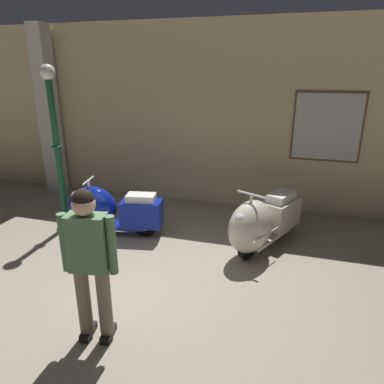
# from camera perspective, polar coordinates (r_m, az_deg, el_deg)

# --- Properties ---
(ground_plane) EXTENTS (60.00, 60.00, 0.00)m
(ground_plane) POSITION_cam_1_polar(r_m,az_deg,el_deg) (4.98, -9.19, -15.50)
(ground_plane) COLOR gray
(showroom_back_wall) EXTENTS (18.00, 0.63, 3.76)m
(showroom_back_wall) POSITION_cam_1_polar(r_m,az_deg,el_deg) (7.62, 1.27, 12.20)
(showroom_back_wall) COLOR #CCB784
(showroom_back_wall) RESTS_ON ground
(scooter_0) EXTENTS (1.72, 0.78, 1.02)m
(scooter_0) POSITION_cam_1_polar(r_m,az_deg,el_deg) (6.40, -13.49, -2.85)
(scooter_0) COLOR black
(scooter_0) RESTS_ON ground
(scooter_1) EXTENTS (1.19, 1.81, 1.08)m
(scooter_1) POSITION_cam_1_polar(r_m,az_deg,el_deg) (5.76, 10.98, -4.92)
(scooter_1) COLOR black
(scooter_1) RESTS_ON ground
(lamppost) EXTENTS (0.28, 0.28, 2.90)m
(lamppost) POSITION_cam_1_polar(r_m,az_deg,el_deg) (6.65, -20.94, 6.39)
(lamppost) COLOR #144728
(lamppost) RESTS_ON ground
(visitor_0) EXTENTS (0.58, 0.33, 1.74)m
(visitor_0) POSITION_cam_1_polar(r_m,az_deg,el_deg) (3.80, -16.25, -10.05)
(visitor_0) COLOR black
(visitor_0) RESTS_ON ground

